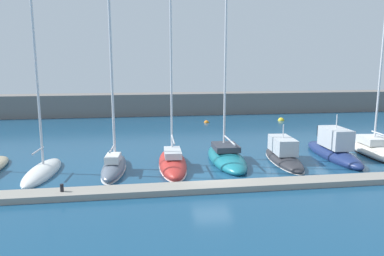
{
  "coord_description": "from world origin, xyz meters",
  "views": [
    {
      "loc": [
        -4.67,
        -22.24,
        7.47
      ],
      "look_at": [
        -0.47,
        5.82,
        2.39
      ],
      "focal_mm": 33.74,
      "sensor_mm": 36.0,
      "label": 1
    }
  ],
  "objects_px": {
    "motorboat_navy_seventh": "(333,149)",
    "sailboat_slate_third": "(114,164)",
    "sailboat_teal_fifth": "(226,157)",
    "motorboat_charcoal_sixth": "(283,155)",
    "dock_bollard": "(62,188)",
    "sailboat_white_second": "(42,170)",
    "sailboat_ivory_eighth": "(375,149)",
    "mooring_buoy_yellow": "(281,121)",
    "mooring_buoy_orange": "(206,123)",
    "sailboat_red_fourth": "(172,161)"
  },
  "relations": [
    {
      "from": "motorboat_navy_seventh",
      "to": "sailboat_slate_third",
      "type": "bearing_deg",
      "value": 96.42
    },
    {
      "from": "sailboat_teal_fifth",
      "to": "motorboat_charcoal_sixth",
      "type": "distance_m",
      "value": 4.41
    },
    {
      "from": "dock_bollard",
      "to": "sailboat_slate_third",
      "type": "bearing_deg",
      "value": 61.81
    },
    {
      "from": "sailboat_white_second",
      "to": "sailboat_ivory_eighth",
      "type": "xyz_separation_m",
      "value": [
        26.18,
        1.81,
        0.15
      ]
    },
    {
      "from": "motorboat_charcoal_sixth",
      "to": "sailboat_teal_fifth",
      "type": "bearing_deg",
      "value": 86.36
    },
    {
      "from": "motorboat_navy_seventh",
      "to": "mooring_buoy_yellow",
      "type": "xyz_separation_m",
      "value": [
        3.25,
        18.72,
        -0.66
      ]
    },
    {
      "from": "sailboat_white_second",
      "to": "sailboat_slate_third",
      "type": "relative_size",
      "value": 0.93
    },
    {
      "from": "sailboat_teal_fifth",
      "to": "mooring_buoy_orange",
      "type": "bearing_deg",
      "value": -5.02
    },
    {
      "from": "sailboat_slate_third",
      "to": "sailboat_red_fourth",
      "type": "xyz_separation_m",
      "value": [
        4.18,
        0.46,
        -0.12
      ]
    },
    {
      "from": "motorboat_navy_seventh",
      "to": "sailboat_ivory_eighth",
      "type": "bearing_deg",
      "value": -79.92
    },
    {
      "from": "sailboat_slate_third",
      "to": "motorboat_charcoal_sixth",
      "type": "xyz_separation_m",
      "value": [
        12.8,
        0.69,
        -0.01
      ]
    },
    {
      "from": "sailboat_ivory_eighth",
      "to": "dock_bollard",
      "type": "relative_size",
      "value": 38.14
    },
    {
      "from": "mooring_buoy_yellow",
      "to": "dock_bollard",
      "type": "bearing_deg",
      "value": -133.01
    },
    {
      "from": "sailboat_ivory_eighth",
      "to": "mooring_buoy_yellow",
      "type": "height_order",
      "value": "sailboat_ivory_eighth"
    },
    {
      "from": "sailboat_white_second",
      "to": "sailboat_slate_third",
      "type": "xyz_separation_m",
      "value": [
        4.8,
        0.03,
        0.25
      ]
    },
    {
      "from": "sailboat_teal_fifth",
      "to": "mooring_buoy_yellow",
      "type": "distance_m",
      "value": 22.24
    },
    {
      "from": "sailboat_white_second",
      "to": "sailboat_ivory_eighth",
      "type": "relative_size",
      "value": 0.72
    },
    {
      "from": "sailboat_red_fourth",
      "to": "mooring_buoy_orange",
      "type": "height_order",
      "value": "sailboat_red_fourth"
    },
    {
      "from": "sailboat_slate_third",
      "to": "sailboat_ivory_eighth",
      "type": "distance_m",
      "value": 21.45
    },
    {
      "from": "sailboat_slate_third",
      "to": "sailboat_teal_fifth",
      "type": "xyz_separation_m",
      "value": [
        8.43,
        1.29,
        -0.13
      ]
    },
    {
      "from": "sailboat_white_second",
      "to": "motorboat_charcoal_sixth",
      "type": "bearing_deg",
      "value": -82.88
    },
    {
      "from": "sailboat_white_second",
      "to": "mooring_buoy_yellow",
      "type": "xyz_separation_m",
      "value": [
        25.31,
        19.98,
        -0.27
      ]
    },
    {
      "from": "sailboat_slate_third",
      "to": "dock_bollard",
      "type": "xyz_separation_m",
      "value": [
        -2.57,
        -4.8,
        0.07
      ]
    },
    {
      "from": "motorboat_charcoal_sixth",
      "to": "dock_bollard",
      "type": "bearing_deg",
      "value": 113.75
    },
    {
      "from": "sailboat_slate_third",
      "to": "motorboat_charcoal_sixth",
      "type": "relative_size",
      "value": 1.8
    },
    {
      "from": "sailboat_teal_fifth",
      "to": "dock_bollard",
      "type": "height_order",
      "value": "sailboat_teal_fifth"
    },
    {
      "from": "sailboat_white_second",
      "to": "mooring_buoy_orange",
      "type": "height_order",
      "value": "sailboat_white_second"
    },
    {
      "from": "sailboat_white_second",
      "to": "mooring_buoy_orange",
      "type": "xyz_separation_m",
      "value": [
        15.18,
        19.72,
        -0.27
      ]
    },
    {
      "from": "mooring_buoy_orange",
      "to": "mooring_buoy_yellow",
      "type": "height_order",
      "value": "mooring_buoy_yellow"
    },
    {
      "from": "mooring_buoy_orange",
      "to": "dock_bollard",
      "type": "distance_m",
      "value": 27.71
    },
    {
      "from": "sailboat_slate_third",
      "to": "dock_bollard",
      "type": "height_order",
      "value": "sailboat_slate_third"
    },
    {
      "from": "sailboat_teal_fifth",
      "to": "motorboat_charcoal_sixth",
      "type": "xyz_separation_m",
      "value": [
        4.37,
        -0.59,
        0.12
      ]
    },
    {
      "from": "sailboat_teal_fifth",
      "to": "motorboat_navy_seventh",
      "type": "relative_size",
      "value": 1.66
    },
    {
      "from": "sailboat_red_fourth",
      "to": "motorboat_navy_seventh",
      "type": "height_order",
      "value": "sailboat_red_fourth"
    },
    {
      "from": "mooring_buoy_orange",
      "to": "mooring_buoy_yellow",
      "type": "distance_m",
      "value": 10.13
    },
    {
      "from": "motorboat_charcoal_sixth",
      "to": "mooring_buoy_orange",
      "type": "relative_size",
      "value": 11.25
    },
    {
      "from": "motorboat_charcoal_sixth",
      "to": "mooring_buoy_orange",
      "type": "bearing_deg",
      "value": 11.34
    },
    {
      "from": "sailboat_slate_third",
      "to": "sailboat_white_second",
      "type": "bearing_deg",
      "value": 94.91
    },
    {
      "from": "sailboat_red_fourth",
      "to": "motorboat_navy_seventh",
      "type": "distance_m",
      "value": 13.11
    },
    {
      "from": "sailboat_white_second",
      "to": "mooring_buoy_orange",
      "type": "relative_size",
      "value": 18.84
    },
    {
      "from": "sailboat_slate_third",
      "to": "mooring_buoy_orange",
      "type": "distance_m",
      "value": 22.27
    },
    {
      "from": "motorboat_navy_seventh",
      "to": "sailboat_ivory_eighth",
      "type": "height_order",
      "value": "sailboat_ivory_eighth"
    },
    {
      "from": "dock_bollard",
      "to": "mooring_buoy_yellow",
      "type": "bearing_deg",
      "value": 46.99
    },
    {
      "from": "sailboat_ivory_eighth",
      "to": "dock_bollard",
      "type": "distance_m",
      "value": 24.84
    },
    {
      "from": "motorboat_charcoal_sixth",
      "to": "dock_bollard",
      "type": "xyz_separation_m",
      "value": [
        -15.37,
        -5.49,
        0.08
      ]
    },
    {
      "from": "mooring_buoy_orange",
      "to": "mooring_buoy_yellow",
      "type": "relative_size",
      "value": 0.78
    },
    {
      "from": "sailboat_red_fourth",
      "to": "dock_bollard",
      "type": "height_order",
      "value": "sailboat_red_fourth"
    },
    {
      "from": "sailboat_teal_fifth",
      "to": "dock_bollard",
      "type": "bearing_deg",
      "value": 120.01
    },
    {
      "from": "motorboat_navy_seventh",
      "to": "sailboat_teal_fifth",
      "type": "bearing_deg",
      "value": 91.96
    },
    {
      "from": "sailboat_slate_third",
      "to": "mooring_buoy_yellow",
      "type": "height_order",
      "value": "sailboat_slate_third"
    }
  ]
}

